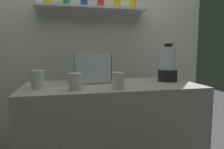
# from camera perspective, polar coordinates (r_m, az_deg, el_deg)

# --- Properties ---
(counter) EXTENTS (1.40, 0.64, 0.90)m
(counter) POSITION_cam_1_polar(r_m,az_deg,el_deg) (1.80, 0.00, -17.01)
(counter) COLOR #9E998E
(counter) RESTS_ON ground_plane
(back_wall_unit) EXTENTS (2.60, 0.24, 2.50)m
(back_wall_unit) POSITION_cam_1_polar(r_m,az_deg,el_deg) (2.40, -4.22, 8.88)
(back_wall_unit) COLOR silver
(back_wall_unit) RESTS_ON ground_plane
(carrot_display_bin) EXTENTS (0.30, 0.21, 0.25)m
(carrot_display_bin) POSITION_cam_1_polar(r_m,az_deg,el_deg) (1.78, -5.38, 0.29)
(carrot_display_bin) COLOR white
(carrot_display_bin) RESTS_ON counter
(blender_pitcher) EXTENTS (0.17, 0.17, 0.33)m
(blender_pitcher) POSITION_cam_1_polar(r_m,az_deg,el_deg) (1.89, 15.21, 2.19)
(blender_pitcher) COLOR black
(blender_pitcher) RESTS_ON counter
(juice_cup_mango_far_left) EXTENTS (0.10, 0.10, 0.13)m
(juice_cup_mango_far_left) POSITION_cam_1_polar(r_m,az_deg,el_deg) (1.56, -19.87, -1.57)
(juice_cup_mango_far_left) COLOR white
(juice_cup_mango_far_left) RESTS_ON counter
(juice_cup_beet_left) EXTENTS (0.09, 0.09, 0.12)m
(juice_cup_beet_left) POSITION_cam_1_polar(r_m,az_deg,el_deg) (1.44, -10.23, -2.23)
(juice_cup_beet_left) COLOR white
(juice_cup_beet_left) RESTS_ON counter
(juice_cup_mango_middle) EXTENTS (0.09, 0.09, 0.12)m
(juice_cup_mango_middle) POSITION_cam_1_polar(r_m,az_deg,el_deg) (1.46, 1.89, -1.97)
(juice_cup_mango_middle) COLOR white
(juice_cup_mango_middle) RESTS_ON counter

